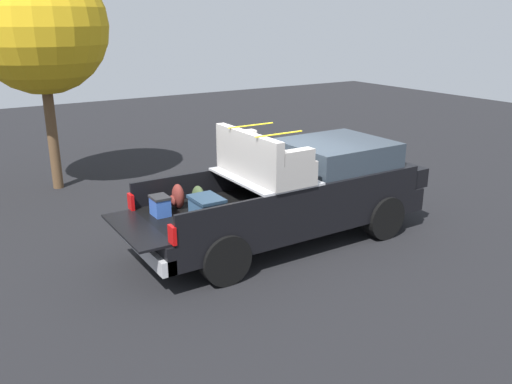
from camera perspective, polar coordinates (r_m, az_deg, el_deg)
ground_plane at (r=10.25m, az=2.85°, el=-5.30°), size 40.00×40.00×0.00m
pickup_truck at (r=10.10m, az=4.56°, el=0.11°), size 6.05×2.06×2.23m
tree_background at (r=13.74m, az=-22.21°, el=16.09°), size 3.13×3.13×5.47m
trash_can at (r=13.52m, az=9.14°, el=2.56°), size 0.60×0.60×0.98m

